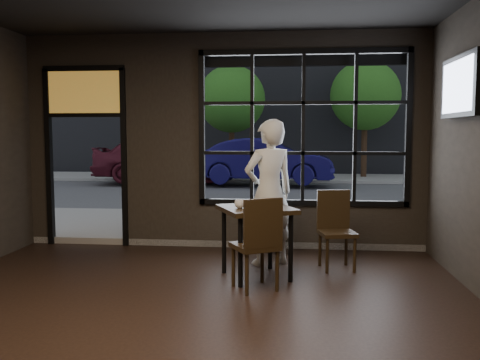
# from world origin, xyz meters

# --- Properties ---
(floor) EXTENTS (6.00, 7.00, 0.02)m
(floor) POSITION_xyz_m (0.00, 0.00, -0.01)
(floor) COLOR black
(floor) RESTS_ON ground
(window_frame) EXTENTS (3.06, 0.12, 2.28)m
(window_frame) POSITION_xyz_m (1.20, 3.50, 1.80)
(window_frame) COLOR black
(window_frame) RESTS_ON ground
(stained_transom) EXTENTS (1.20, 0.06, 0.70)m
(stained_transom) POSITION_xyz_m (-2.10, 3.50, 2.35)
(stained_transom) COLOR orange
(stained_transom) RESTS_ON ground
(street_asphalt) EXTENTS (60.00, 41.00, 0.04)m
(street_asphalt) POSITION_xyz_m (0.00, 24.00, -0.02)
(street_asphalt) COLOR #545456
(street_asphalt) RESTS_ON ground
(building_across) EXTENTS (28.00, 12.00, 15.00)m
(building_across) POSITION_xyz_m (0.00, 23.00, 7.50)
(building_across) COLOR #5B5956
(building_across) RESTS_ON ground
(cafe_table) EXTENTS (1.05, 1.05, 0.86)m
(cafe_table) POSITION_xyz_m (0.62, 1.94, 0.43)
(cafe_table) COLOR black
(cafe_table) RESTS_ON floor
(chair_near) EXTENTS (0.61, 0.61, 1.04)m
(chair_near) POSITION_xyz_m (0.64, 1.49, 0.52)
(chair_near) COLOR black
(chair_near) RESTS_ON floor
(chair_window) EXTENTS (0.51, 0.51, 1.00)m
(chair_window) POSITION_xyz_m (1.62, 2.41, 0.50)
(chair_window) COLOR black
(chair_window) RESTS_ON floor
(man) EXTENTS (0.83, 0.74, 1.91)m
(man) POSITION_xyz_m (0.74, 2.58, 0.95)
(man) COLOR silver
(man) RESTS_ON floor
(hotdog) EXTENTS (0.22, 0.16, 0.06)m
(hotdog) POSITION_xyz_m (0.72, 2.05, 0.88)
(hotdog) COLOR tan
(hotdog) RESTS_ON cafe_table
(cup) EXTENTS (0.17, 0.17, 0.10)m
(cup) POSITION_xyz_m (0.43, 1.83, 0.90)
(cup) COLOR silver
(cup) RESTS_ON cafe_table
(tv) EXTENTS (0.13, 1.19, 0.69)m
(tv) POSITION_xyz_m (2.93, 2.00, 2.25)
(tv) COLOR black
(tv) RESTS_ON wall_right
(navy_car) EXTENTS (4.50, 1.71, 1.46)m
(navy_car) POSITION_xyz_m (0.18, 12.40, 0.83)
(navy_car) COLOR #110E49
(navy_car) RESTS_ON street_asphalt
(maroon_car) EXTENTS (4.98, 2.58, 1.62)m
(maroon_car) POSITION_xyz_m (-3.22, 12.86, 0.91)
(maroon_car) COLOR #581724
(maroon_car) RESTS_ON street_asphalt
(tree_left) EXTENTS (2.45, 2.45, 4.18)m
(tree_left) POSITION_xyz_m (-1.14, 14.58, 2.95)
(tree_left) COLOR #332114
(tree_left) RESTS_ON street_asphalt
(tree_right) EXTENTS (2.57, 2.57, 4.39)m
(tree_right) POSITION_xyz_m (3.75, 15.27, 3.09)
(tree_right) COLOR #332114
(tree_right) RESTS_ON street_asphalt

